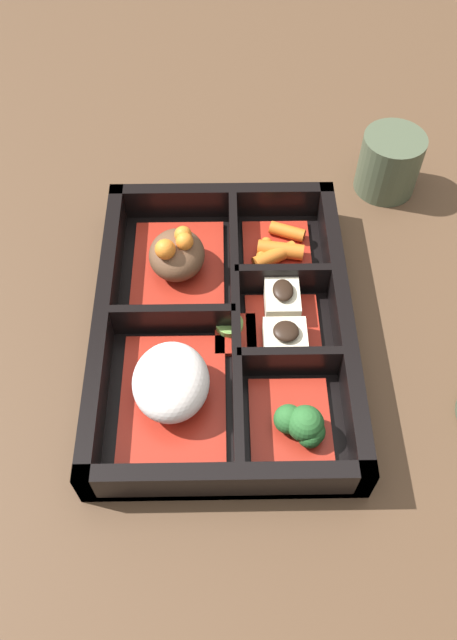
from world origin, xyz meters
name	(u,v)px	position (x,y,z in m)	size (l,w,h in m)	color
ground_plane	(228,335)	(0.00, 0.00, 0.00)	(3.00, 3.00, 0.00)	#4C3523
bento_base	(228,332)	(0.00, 0.00, 0.01)	(0.32, 0.23, 0.01)	black
bento_rim	(232,322)	(0.00, 0.00, 0.02)	(0.32, 0.23, 0.05)	black
bowl_rice	(177,385)	(-0.07, 0.04, 0.03)	(0.12, 0.09, 0.05)	maroon
bowl_stew	(182,258)	(0.07, 0.04, 0.03)	(0.12, 0.09, 0.06)	maroon
bowl_greens	(305,424)	(-0.10, -0.06, 0.02)	(0.08, 0.07, 0.04)	maroon
bowl_tofu	(289,320)	(0.00, -0.06, 0.02)	(0.08, 0.07, 0.03)	maroon
bowl_carrots	(282,249)	(0.09, -0.06, 0.02)	(0.08, 0.07, 0.02)	maroon
bowl_pickles	(238,329)	(0.00, -0.01, 0.02)	(0.04, 0.04, 0.01)	maroon
tea_cup	(394,162)	(0.20, -0.18, 0.04)	(0.07, 0.07, 0.07)	#424C38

